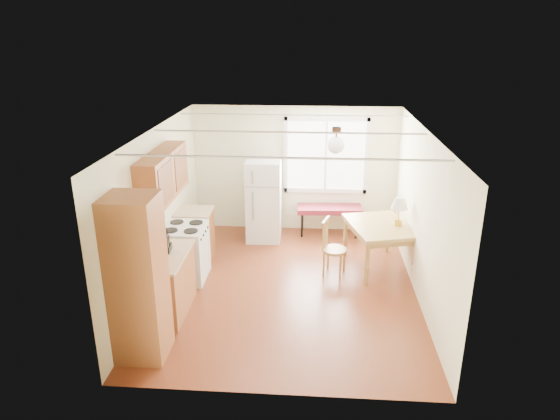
# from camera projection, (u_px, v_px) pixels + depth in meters

# --- Properties ---
(room_shell) EXTENTS (4.60, 5.60, 2.62)m
(room_shell) POSITION_uv_depth(u_px,v_px,m) (288.00, 213.00, 7.53)
(room_shell) COLOR #511F10
(room_shell) RESTS_ON ground
(kitchen_run) EXTENTS (0.65, 3.40, 2.20)m
(kitchen_run) POSITION_uv_depth(u_px,v_px,m) (167.00, 252.00, 7.19)
(kitchen_run) COLOR brown
(kitchen_run) RESTS_ON ground
(window_unit) EXTENTS (1.64, 0.05, 1.51)m
(window_unit) POSITION_uv_depth(u_px,v_px,m) (326.00, 156.00, 9.70)
(window_unit) COLOR white
(window_unit) RESTS_ON room_shell
(pendant_light) EXTENTS (0.26, 0.26, 0.40)m
(pendant_light) POSITION_uv_depth(u_px,v_px,m) (336.00, 144.00, 7.52)
(pendant_light) COLOR #311F16
(pendant_light) RESTS_ON room_shell
(refrigerator) EXTENTS (0.66, 0.68, 1.58)m
(refrigerator) POSITION_uv_depth(u_px,v_px,m) (264.00, 200.00, 9.53)
(refrigerator) COLOR silver
(refrigerator) RESTS_ON ground
(bench) EXTENTS (1.29, 0.55, 0.58)m
(bench) POSITION_uv_depth(u_px,v_px,m) (329.00, 210.00, 9.81)
(bench) COLOR maroon
(bench) RESTS_ON ground
(dining_table) EXTENTS (1.24, 1.46, 0.79)m
(dining_table) POSITION_uv_depth(u_px,v_px,m) (379.00, 230.00, 8.38)
(dining_table) COLOR olive
(dining_table) RESTS_ON ground
(chair) EXTENTS (0.45, 0.44, 0.93)m
(chair) POSITION_uv_depth(u_px,v_px,m) (330.00, 243.00, 8.26)
(chair) COLOR olive
(chair) RESTS_ON ground
(table_lamp) EXTENTS (0.28, 0.28, 0.48)m
(table_lamp) POSITION_uv_depth(u_px,v_px,m) (399.00, 205.00, 8.20)
(table_lamp) COLOR gold
(table_lamp) RESTS_ON dining_table
(coffee_maker) EXTENTS (0.21, 0.26, 0.38)m
(coffee_maker) POSITION_uv_depth(u_px,v_px,m) (163.00, 243.00, 7.02)
(coffee_maker) COLOR black
(coffee_maker) RESTS_ON kitchen_run
(kettle) EXTENTS (0.11, 0.11, 0.22)m
(kettle) POSITION_uv_depth(u_px,v_px,m) (158.00, 247.00, 7.01)
(kettle) COLOR red
(kettle) RESTS_ON kitchen_run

